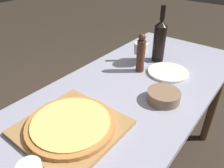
{
  "coord_description": "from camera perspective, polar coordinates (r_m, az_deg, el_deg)",
  "views": [
    {
      "loc": [
        0.49,
        -0.72,
        1.38
      ],
      "look_at": [
        -0.04,
        -0.04,
        0.83
      ],
      "focal_mm": 35.0,
      "sensor_mm": 36.0,
      "label": 1
    }
  ],
  "objects": [
    {
      "name": "dinner_plate",
      "position": [
        1.26,
        14.42,
        3.02
      ],
      "size": [
        0.23,
        0.23,
        0.01
      ],
      "color": "silver",
      "rests_on": "dining_table"
    },
    {
      "name": "pizza",
      "position": [
        0.86,
        -10.69,
        -10.14
      ],
      "size": [
        0.34,
        0.34,
        0.02
      ],
      "color": "#BC7A3D",
      "rests_on": "cutting_board"
    },
    {
      "name": "small_bowl",
      "position": [
        1.03,
        13.31,
        -3.09
      ],
      "size": [
        0.15,
        0.15,
        0.05
      ],
      "color": "#84664C",
      "rests_on": "dining_table"
    },
    {
      "name": "pepper_mill",
      "position": [
        1.21,
        7.54,
        7.81
      ],
      "size": [
        0.05,
        0.05,
        0.22
      ],
      "color": "#4C2819",
      "rests_on": "dining_table"
    },
    {
      "name": "wine_bottle",
      "position": [
        1.35,
        12.31,
        11.14
      ],
      "size": [
        0.07,
        0.07,
        0.33
      ],
      "color": "black",
      "rests_on": "dining_table"
    },
    {
      "name": "dining_table",
      "position": [
        1.12,
        2.94,
        -6.82
      ],
      "size": [
        0.7,
        1.69,
        0.77
      ],
      "color": "#9393A8",
      "rests_on": "ground_plane"
    },
    {
      "name": "cutting_board",
      "position": [
        0.88,
        -10.55,
        -11.12
      ],
      "size": [
        0.36,
        0.36,
        0.02
      ],
      "color": "#A87A47",
      "rests_on": "dining_table"
    },
    {
      "name": "wine_glass",
      "position": [
        1.29,
        7.67,
        9.04
      ],
      "size": [
        0.09,
        0.09,
        0.13
      ],
      "color": "silver",
      "rests_on": "dining_table"
    }
  ]
}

